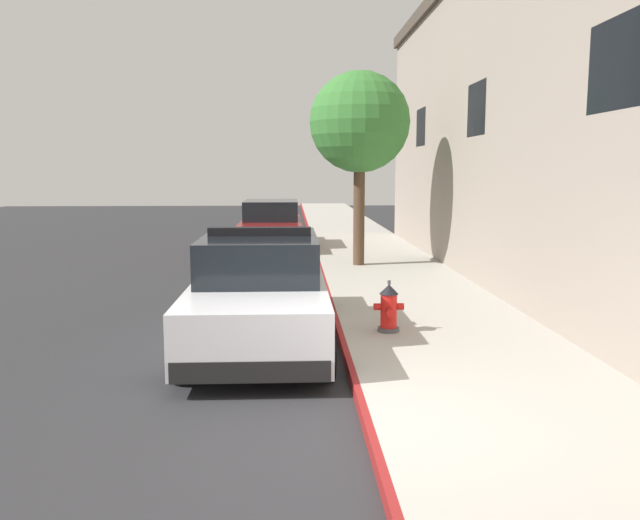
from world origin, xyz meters
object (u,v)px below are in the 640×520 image
object	(u,v)px
fire_hydrant	(389,308)
parked_car_silver_ahead	(271,227)
street_tree	(360,123)
police_cruiser	(260,292)

from	to	relation	value
fire_hydrant	parked_car_silver_ahead	bearing A→B (deg)	100.57
parked_car_silver_ahead	street_tree	xyz separation A→B (m)	(2.30, -4.19, 2.89)
police_cruiser	parked_car_silver_ahead	xyz separation A→B (m)	(-0.16, 10.83, -0.00)
street_tree	fire_hydrant	bearing A→B (deg)	-92.29
police_cruiser	street_tree	distance (m)	7.55
police_cruiser	street_tree	size ratio (longest dim) A/B	1.02
parked_car_silver_ahead	fire_hydrant	size ratio (longest dim) A/B	6.37
police_cruiser	parked_car_silver_ahead	world-z (taller)	police_cruiser
fire_hydrant	street_tree	world-z (taller)	street_tree
police_cruiser	street_tree	xyz separation A→B (m)	(2.14, 6.64, 2.88)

